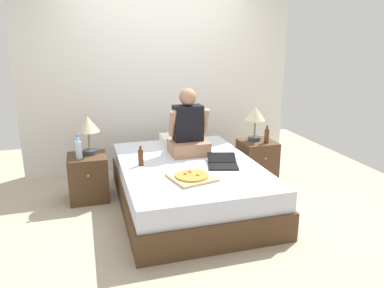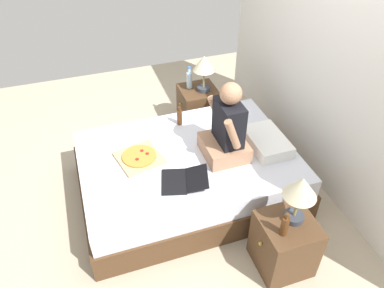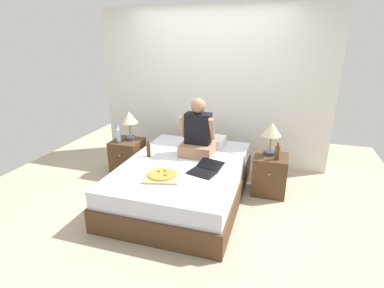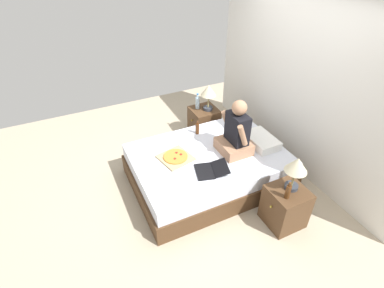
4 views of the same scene
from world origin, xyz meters
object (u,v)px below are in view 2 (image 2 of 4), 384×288
(nightstand_right, at_px, (284,244))
(laptop, at_px, (182,180))
(bed, at_px, (188,174))
(lamp_on_left_nightstand, at_px, (204,66))
(water_bottle, at_px, (189,79))
(nightstand_left, at_px, (198,108))
(pizza_box, at_px, (139,157))
(beer_bottle, at_px, (285,226))
(lamp_on_right_nightstand, at_px, (301,190))
(beer_bottle_on_bed, at_px, (180,117))
(person_seated, at_px, (227,130))

(nightstand_right, bearing_deg, laptop, -138.46)
(bed, relative_size, nightstand_right, 3.98)
(lamp_on_left_nightstand, bearing_deg, nightstand_right, -1.35)
(lamp_on_left_nightstand, distance_m, water_bottle, 0.28)
(bed, height_order, lamp_on_left_nightstand, lamp_on_left_nightstand)
(bed, height_order, nightstand_left, nightstand_left)
(nightstand_right, bearing_deg, bed, -155.57)
(bed, height_order, pizza_box, pizza_box)
(bed, bearing_deg, beer_bottle, 18.77)
(lamp_on_right_nightstand, xyz_separation_m, beer_bottle, (0.10, -0.15, -0.23))
(pizza_box, height_order, beer_bottle_on_bed, beer_bottle_on_bed)
(nightstand_right, relative_size, laptop, 1.10)
(lamp_on_right_nightstand, bearing_deg, nightstand_right, -59.07)
(bed, xyz_separation_m, nightstand_left, (-1.08, 0.49, 0.02))
(water_bottle, height_order, beer_bottle_on_bed, water_bottle)
(bed, bearing_deg, lamp_on_right_nightstand, 27.24)
(lamp_on_left_nightstand, distance_m, laptop, 1.59)
(lamp_on_left_nightstand, xyz_separation_m, person_seated, (1.14, -0.19, -0.07))
(bed, bearing_deg, nightstand_right, 24.43)
(nightstand_right, xyz_separation_m, beer_bottle, (0.07, -0.10, 0.36))
(person_seated, height_order, laptop, person_seated)
(nightstand_right, xyz_separation_m, lamp_on_right_nightstand, (-0.03, 0.05, 0.59))
(water_bottle, bearing_deg, lamp_on_right_nightstand, 3.62)
(beer_bottle, bearing_deg, pizza_box, -145.76)
(lamp_on_right_nightstand, bearing_deg, nightstand_left, -178.66)
(lamp_on_left_nightstand, relative_size, beer_bottle_on_bed, 2.05)
(bed, height_order, nightstand_right, nightstand_right)
(nightstand_right, bearing_deg, lamp_on_left_nightstand, 178.65)
(nightstand_left, distance_m, laptop, 1.59)
(nightstand_right, relative_size, lamp_on_right_nightstand, 1.19)
(beer_bottle, relative_size, beer_bottle_on_bed, 1.05)
(nightstand_right, bearing_deg, beer_bottle, -54.99)
(lamp_on_right_nightstand, bearing_deg, lamp_on_left_nightstand, 180.00)
(lamp_on_left_nightstand, height_order, person_seated, person_seated)
(pizza_box, bearing_deg, lamp_on_right_nightstand, 41.03)
(nightstand_left, bearing_deg, person_seated, -6.71)
(nightstand_right, relative_size, person_seated, 0.69)
(lamp_on_left_nightstand, height_order, nightstand_right, lamp_on_left_nightstand)
(lamp_on_left_nightstand, xyz_separation_m, nightstand_right, (2.12, -0.05, -0.59))
(lamp_on_left_nightstand, bearing_deg, laptop, -27.25)
(water_bottle, xyz_separation_m, pizza_box, (1.06, -0.86, -0.13))
(laptop, bearing_deg, nightstand_left, 155.05)
(nightstand_left, relative_size, lamp_on_right_nightstand, 1.19)
(beer_bottle, bearing_deg, lamp_on_left_nightstand, 176.09)
(beer_bottle_on_bed, bearing_deg, nightstand_right, 14.46)
(person_seated, distance_m, beer_bottle_on_bed, 0.70)
(lamp_on_left_nightstand, height_order, beer_bottle, lamp_on_left_nightstand)
(bed, distance_m, nightstand_right, 1.19)
(nightstand_right, bearing_deg, lamp_on_right_nightstand, 120.93)
(nightstand_right, xyz_separation_m, beer_bottle_on_bed, (-1.60, -0.41, 0.32))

